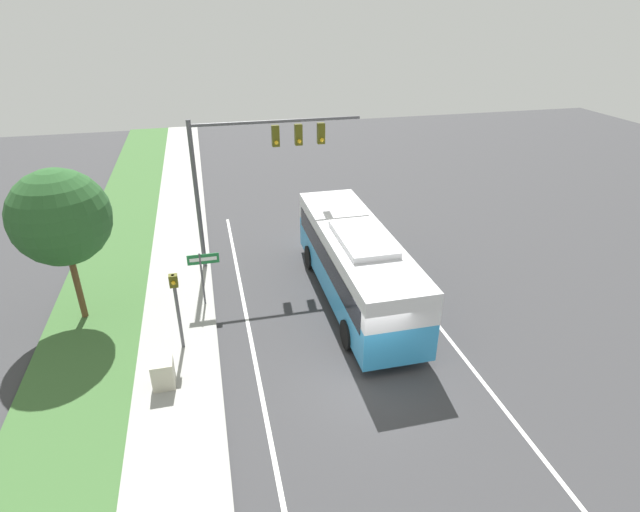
# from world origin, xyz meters

# --- Properties ---
(ground_plane) EXTENTS (80.00, 80.00, 0.00)m
(ground_plane) POSITION_xyz_m (0.00, 0.00, 0.00)
(ground_plane) COLOR #38383A
(sidewalk) EXTENTS (2.80, 80.00, 0.12)m
(sidewalk) POSITION_xyz_m (-6.20, 0.00, 0.06)
(sidewalk) COLOR #9E9E99
(sidewalk) RESTS_ON ground_plane
(grass_verge) EXTENTS (3.60, 80.00, 0.10)m
(grass_verge) POSITION_xyz_m (-9.40, 0.00, 0.05)
(grass_verge) COLOR #3D6633
(grass_verge) RESTS_ON ground_plane
(lane_divider_near) EXTENTS (0.14, 30.00, 0.01)m
(lane_divider_near) POSITION_xyz_m (-3.60, 0.00, 0.00)
(lane_divider_near) COLOR silver
(lane_divider_near) RESTS_ON ground_plane
(lane_divider_far) EXTENTS (0.14, 30.00, 0.01)m
(lane_divider_far) POSITION_xyz_m (3.60, 0.00, 0.00)
(lane_divider_far) COLOR silver
(lane_divider_far) RESTS_ON ground_plane
(bus) EXTENTS (2.76, 10.15, 3.28)m
(bus) POSITION_xyz_m (1.01, 5.00, 1.80)
(bus) COLOR #3393D1
(bus) RESTS_ON ground_plane
(signal_gantry) EXTENTS (7.48, 0.41, 6.92)m
(signal_gantry) POSITION_xyz_m (-2.51, 9.26, 5.12)
(signal_gantry) COLOR #4C4C51
(signal_gantry) RESTS_ON ground_plane
(pedestrian_signal) EXTENTS (0.28, 0.34, 3.07)m
(pedestrian_signal) POSITION_xyz_m (-6.03, 3.12, 2.09)
(pedestrian_signal) COLOR #4C4C51
(pedestrian_signal) RESTS_ON ground_plane
(street_sign) EXTENTS (1.24, 0.08, 2.43)m
(street_sign) POSITION_xyz_m (-5.09, 5.89, 1.71)
(street_sign) COLOR #4C4C51
(street_sign) RESTS_ON ground_plane
(utility_cabinet) EXTENTS (0.69, 0.64, 0.96)m
(utility_cabinet) POSITION_xyz_m (-6.60, 1.14, 0.60)
(utility_cabinet) COLOR #B7B29E
(utility_cabinet) RESTS_ON sidewalk
(roadside_tree) EXTENTS (3.54, 3.54, 6.00)m
(roadside_tree) POSITION_xyz_m (-9.82, 6.10, 4.32)
(roadside_tree) COLOR brown
(roadside_tree) RESTS_ON grass_verge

